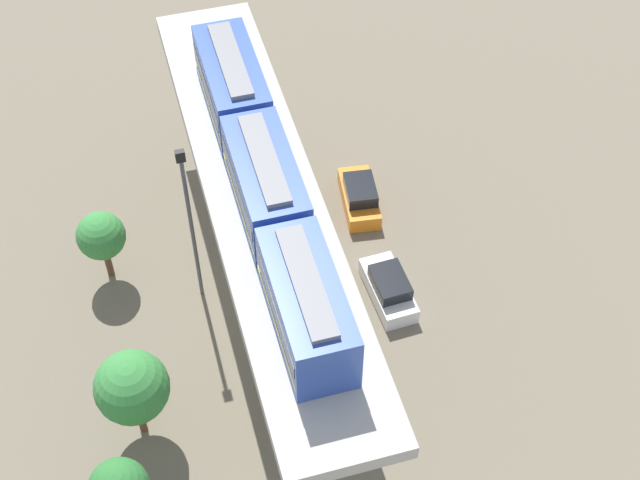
{
  "coord_description": "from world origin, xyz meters",
  "views": [
    {
      "loc": [
        5.39,
        29.12,
        39.07
      ],
      "look_at": [
        -2.5,
        1.13,
        4.67
      ],
      "focal_mm": 52.01,
      "sensor_mm": 36.0,
      "label": 1
    }
  ],
  "objects_px": {
    "parked_car_orange": "(359,196)",
    "tree_mid_lot": "(132,388)",
    "signal_post": "(191,221)",
    "train": "(266,184)",
    "tree_far_corner": "(101,236)",
    "parked_car_white": "(389,288)"
  },
  "relations": [
    {
      "from": "parked_car_orange",
      "to": "tree_mid_lot",
      "type": "bearing_deg",
      "value": 44.98
    },
    {
      "from": "parked_car_white",
      "to": "train",
      "type": "bearing_deg",
      "value": -11.49
    },
    {
      "from": "parked_car_white",
      "to": "tree_far_corner",
      "type": "height_order",
      "value": "tree_far_corner"
    },
    {
      "from": "train",
      "to": "tree_far_corner",
      "type": "xyz_separation_m",
      "value": [
        7.84,
        -4.57,
        -6.23
      ]
    },
    {
      "from": "parked_car_white",
      "to": "signal_post",
      "type": "bearing_deg",
      "value": -19.91
    },
    {
      "from": "tree_far_corner",
      "to": "signal_post",
      "type": "bearing_deg",
      "value": 149.89
    },
    {
      "from": "parked_car_white",
      "to": "tree_far_corner",
      "type": "bearing_deg",
      "value": -24.27
    },
    {
      "from": "train",
      "to": "parked_car_white",
      "type": "xyz_separation_m",
      "value": [
        -5.95,
        0.94,
        -8.57
      ]
    },
    {
      "from": "train",
      "to": "parked_car_orange",
      "type": "height_order",
      "value": "train"
    },
    {
      "from": "parked_car_orange",
      "to": "tree_mid_lot",
      "type": "xyz_separation_m",
      "value": [
        14.01,
        10.89,
        2.98
      ]
    },
    {
      "from": "parked_car_orange",
      "to": "parked_car_white",
      "type": "bearing_deg",
      "value": 93.04
    },
    {
      "from": "train",
      "to": "signal_post",
      "type": "bearing_deg",
      "value": -30.34
    },
    {
      "from": "train",
      "to": "tree_far_corner",
      "type": "height_order",
      "value": "train"
    },
    {
      "from": "signal_post",
      "to": "tree_mid_lot",
      "type": "bearing_deg",
      "value": 59.75
    },
    {
      "from": "tree_mid_lot",
      "to": "tree_far_corner",
      "type": "distance_m",
      "value": 9.77
    },
    {
      "from": "parked_car_orange",
      "to": "tree_far_corner",
      "type": "distance_m",
      "value": 14.51
    },
    {
      "from": "parked_car_orange",
      "to": "tree_mid_lot",
      "type": "relative_size",
      "value": 0.81
    },
    {
      "from": "parked_car_orange",
      "to": "signal_post",
      "type": "xyz_separation_m",
      "value": [
        9.83,
        3.72,
        4.97
      ]
    },
    {
      "from": "parked_car_orange",
      "to": "tree_mid_lot",
      "type": "distance_m",
      "value": 17.99
    },
    {
      "from": "parked_car_orange",
      "to": "signal_post",
      "type": "relative_size",
      "value": 0.42
    },
    {
      "from": "parked_car_orange",
      "to": "parked_car_white",
      "type": "relative_size",
      "value": 1.03
    },
    {
      "from": "train",
      "to": "tree_mid_lot",
      "type": "relative_size",
      "value": 3.77
    }
  ]
}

